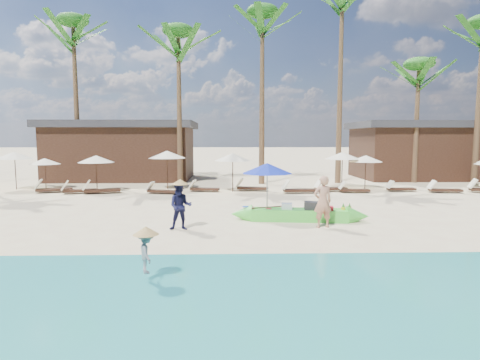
{
  "coord_description": "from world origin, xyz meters",
  "views": [
    {
      "loc": [
        -0.07,
        -12.88,
        3.08
      ],
      "look_at": [
        0.35,
        2.0,
        1.52
      ],
      "focal_mm": 30.0,
      "sensor_mm": 36.0,
      "label": 1
    }
  ],
  "objects": [
    {
      "name": "resort_parasol_2",
      "position": [
        -12.85,
        11.39,
        2.05
      ],
      "size": [
        2.21,
        2.21,
        2.28
      ],
      "color": "#3A2317",
      "rests_on": "ground"
    },
    {
      "name": "lounger_4_left",
      "position": [
        -7.26,
        9.45,
        0.23
      ],
      "size": [
        2.09,
        1.09,
        0.68
      ],
      "rotation": [
        0.0,
        0.0,
        0.25
      ],
      "color": "#3A2317",
      "rests_on": "ground"
    },
    {
      "name": "pavilion_west",
      "position": [
        -8.0,
        17.5,
        2.19
      ],
      "size": [
        10.8,
        6.6,
        4.3
      ],
      "color": "#3A2317",
      "rests_on": "ground"
    },
    {
      "name": "resort_parasol_4",
      "position": [
        -7.63,
        10.15,
        1.89
      ],
      "size": [
        2.04,
        2.04,
        2.1
      ],
      "color": "#3A2317",
      "rests_on": "ground"
    },
    {
      "name": "lounger_6_right",
      "position": [
        3.79,
        9.28,
        0.22
      ],
      "size": [
        1.99,
        0.7,
        0.67
      ],
      "rotation": [
        0.0,
        0.0,
        0.05
      ],
      "color": "#3A2317",
      "rests_on": "ground"
    },
    {
      "name": "vendor_green",
      "position": [
        -1.69,
        0.43,
        0.8
      ],
      "size": [
        0.8,
        0.63,
        1.6
      ],
      "primitive_type": "imported",
      "rotation": [
        0.0,
        0.0,
        0.03
      ],
      "color": "#131436",
      "rests_on": "ground"
    },
    {
      "name": "green_canoe",
      "position": [
        2.55,
        1.8,
        0.24
      ],
      "size": [
        5.71,
        1.17,
        0.73
      ],
      "rotation": [
        0.0,
        0.0,
        -0.12
      ],
      "color": "#4BD741",
      "rests_on": "ground"
    },
    {
      "name": "lounger_4_right",
      "position": [
        -3.88,
        9.3,
        0.19
      ],
      "size": [
        1.78,
        0.92,
        0.58
      ],
      "rotation": [
        0.0,
        0.0,
        -0.24
      ],
      "color": "#3A2317",
      "rests_on": "ground"
    },
    {
      "name": "lounger_5_left",
      "position": [
        -1.58,
        10.12,
        0.2
      ],
      "size": [
        1.8,
        0.81,
        0.59
      ],
      "rotation": [
        0.0,
        0.0,
        -0.16
      ],
      "color": "#3A2317",
      "rests_on": "ground"
    },
    {
      "name": "vendor_yellow",
      "position": [
        -1.85,
        -4.43,
        0.63
      ],
      "size": [
        0.52,
        0.67,
        0.91
      ],
      "primitive_type": "imported",
      "rotation": [
        0.0,
        0.0,
        1.93
      ],
      "color": "gray",
      "rests_on": "ground"
    },
    {
      "name": "palm_2",
      "position": [
        -10.45,
        15.08,
        9.18
      ],
      "size": [
        2.08,
        2.08,
        11.33
      ],
      "color": "brown",
      "rests_on": "ground"
    },
    {
      "name": "lounger_3_right",
      "position": [
        -8.49,
        9.51,
        0.22
      ],
      "size": [
        2.02,
        1.17,
        0.65
      ],
      "rotation": [
        0.0,
        0.0,
        0.32
      ],
      "color": "#3A2317",
      "rests_on": "ground"
    },
    {
      "name": "tourist",
      "position": [
        3.16,
        0.64,
        0.9
      ],
      "size": [
        0.72,
        0.54,
        1.8
      ],
      "primitive_type": "imported",
      "rotation": [
        0.0,
        0.0,
        3.32
      ],
      "color": "tan",
      "rests_on": "ground"
    },
    {
      "name": "palm_4",
      "position": [
        2.15,
        14.01,
        9.45
      ],
      "size": [
        2.08,
        2.08,
        11.7
      ],
      "color": "brown",
      "rests_on": "ground"
    },
    {
      "name": "lounger_3_left",
      "position": [
        -10.12,
        9.93,
        0.23
      ],
      "size": [
        2.07,
        1.13,
        0.67
      ],
      "rotation": [
        0.0,
        0.0,
        0.28
      ],
      "color": "#3A2317",
      "rests_on": "ground"
    },
    {
      "name": "resort_parasol_8",
      "position": [
        8.22,
        11.09,
        1.84
      ],
      "size": [
        1.98,
        1.98,
        2.04
      ],
      "color": "#3A2317",
      "rests_on": "ground"
    },
    {
      "name": "lounger_6_left",
      "position": [
        1.19,
        10.4,
        0.21
      ],
      "size": [
        1.94,
        0.97,
        0.63
      ],
      "rotation": [
        0.0,
        0.0,
        -0.22
      ],
      "color": "#3A2317",
      "rests_on": "ground"
    },
    {
      "name": "palm_3",
      "position": [
        -3.36,
        14.27,
        8.58
      ],
      "size": [
        2.08,
        2.08,
        10.52
      ],
      "color": "brown",
      "rests_on": "ground"
    },
    {
      "name": "resort_parasol_6",
      "position": [
        0.15,
        9.96,
        2.0
      ],
      "size": [
        2.15,
        2.15,
        2.22
      ],
      "color": "#3A2317",
      "rests_on": "ground"
    },
    {
      "name": "palm_6",
      "position": [
        12.84,
        14.52,
        7.05
      ],
      "size": [
        2.08,
        2.08,
        8.51
      ],
      "color": "brown",
      "rests_on": "ground"
    },
    {
      "name": "pavilion_east",
      "position": [
        14.0,
        17.5,
        2.2
      ],
      "size": [
        8.8,
        6.6,
        4.3
      ],
      "color": "#3A2317",
      "rests_on": "ground"
    },
    {
      "name": "ground",
      "position": [
        0.0,
        0.0,
        0.0
      ],
      "size": [
        240.0,
        240.0,
        0.0
      ],
      "primitive_type": "plane",
      "color": "beige",
      "rests_on": "ground"
    },
    {
      "name": "resort_parasol_3",
      "position": [
        -11.16,
        11.54,
        1.68
      ],
      "size": [
        1.81,
        1.81,
        1.87
      ],
      "color": "#3A2317",
      "rests_on": "ground"
    },
    {
      "name": "resort_parasol_5",
      "position": [
        -3.78,
        11.33,
        2.09
      ],
      "size": [
        2.25,
        2.25,
        2.32
      ],
      "color": "#3A2317",
      "rests_on": "ground"
    },
    {
      "name": "resort_parasol_7",
      "position": [
        6.88,
        11.42,
        2.01
      ],
      "size": [
        2.16,
        2.16,
        2.23
      ],
      "color": "#3A2317",
      "rests_on": "ground"
    },
    {
      "name": "palm_5",
      "position": [
        7.45,
        14.38,
        10.82
      ],
      "size": [
        2.08,
        2.08,
        13.6
      ],
      "color": "brown",
      "rests_on": "ground"
    },
    {
      "name": "lounger_7_right",
      "position": [
        6.93,
        9.43,
        0.2
      ],
      "size": [
        1.76,
        0.68,
        0.59
      ],
      "rotation": [
        0.0,
        0.0,
        -0.09
      ],
      "color": "#3A2317",
      "rests_on": "ground"
    },
    {
      "name": "lounger_9_left",
      "position": [
        12.04,
        9.23,
        0.21
      ],
      "size": [
        1.87,
        0.79,
        0.62
      ],
      "rotation": [
        0.0,
        0.0,
        -0.13
      ],
      "color": "#3A2317",
      "rests_on": "ground"
    },
    {
      "name": "lounger_7_left",
      "position": [
        5.74,
        9.97,
        0.22
      ],
      "size": [
        1.97,
        0.91,
        0.64
      ],
      "rotation": [
        0.0,
        0.0,
        0.18
      ],
      "color": "#3A2317",
      "rests_on": "ground"
    },
    {
      "name": "lounger_8_left",
      "position": [
        9.81,
        9.86,
        0.19
      ],
      "size": [
        1.67,
        0.56,
        0.56
      ],
      "rotation": [
        0.0,
        0.0,
        0.03
      ],
      "color": "#3A2317",
      "rests_on": "ground"
    },
    {
      "name": "wet_sand_strip",
      "position": [
        0.0,
        -5.0,
        0.0
      ],
      "size": [
        240.0,
        4.5,
        0.01
      ],
      "primitive_type": "cube",
      "color": "tan",
      "rests_on": "ground"
    },
    {
      "name": "blue_umbrella",
      "position": [
        1.42,
        2.52,
        1.92
      ],
      "size": [
        1.97,
        1.97,
        2.12
      ],
      "color": "#99999E",
      "rests_on": "ground"
    }
  ]
}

